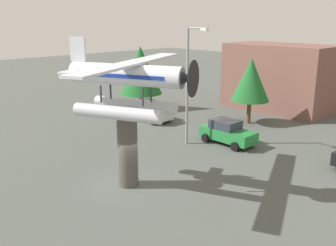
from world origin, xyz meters
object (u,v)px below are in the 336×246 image
(floatplane_monument, at_px, (128,84))
(streetlight_primary, at_px, (189,79))
(car_near_silver, at_px, (150,111))
(storefront_building, at_px, (279,77))
(tree_west, at_px, (141,70))
(tree_east, at_px, (251,80))
(car_mid_green, at_px, (227,132))
(display_pedestal, at_px, (128,151))

(floatplane_monument, xyz_separation_m, streetlight_primary, (-2.72, 7.44, -0.83))
(car_near_silver, bearing_deg, storefront_building, 65.57)
(tree_west, distance_m, tree_east, 11.14)
(storefront_building, bearing_deg, car_near_silver, -114.43)
(tree_west, xyz_separation_m, tree_east, (10.59, 3.45, -0.09))
(floatplane_monument, relative_size, storefront_building, 0.96)
(streetlight_primary, xyz_separation_m, tree_east, (-0.38, 8.00, -1.00))
(tree_west, relative_size, tree_east, 1.11)
(car_mid_green, bearing_deg, floatplane_monument, -84.80)
(tree_west, bearing_deg, car_mid_green, -10.56)
(display_pedestal, relative_size, storefront_building, 0.39)
(car_near_silver, bearing_deg, display_pedestal, -45.74)
(display_pedestal, height_order, storefront_building, storefront_building)
(display_pedestal, height_order, car_near_silver, display_pedestal)
(floatplane_monument, height_order, tree_west, floatplane_monument)
(streetlight_primary, bearing_deg, display_pedestal, -70.86)
(floatplane_monument, bearing_deg, streetlight_primary, 84.94)
(display_pedestal, height_order, streetlight_primary, streetlight_primary)
(floatplane_monument, relative_size, car_mid_green, 2.35)
(streetlight_primary, bearing_deg, floatplane_monument, -69.92)
(car_near_silver, relative_size, car_mid_green, 1.00)
(tree_west, bearing_deg, floatplane_monument, -41.21)
(display_pedestal, xyz_separation_m, car_near_silver, (-9.62, 9.87, -1.11))
(streetlight_primary, bearing_deg, car_mid_green, 49.44)
(storefront_building, bearing_deg, display_pedestal, -79.41)
(car_near_silver, xyz_separation_m, car_mid_green, (8.87, -0.22, 0.00))
(streetlight_primary, xyz_separation_m, storefront_building, (-1.51, 14.51, -1.60))
(storefront_building, bearing_deg, tree_east, -80.11)
(display_pedestal, xyz_separation_m, storefront_building, (-4.11, 22.00, 1.23))
(car_near_silver, relative_size, storefront_building, 0.41)
(car_mid_green, distance_m, tree_east, 6.91)
(tree_east, bearing_deg, storefront_building, 99.89)
(storefront_building, distance_m, tree_east, 6.64)
(floatplane_monument, height_order, car_near_silver, floatplane_monument)
(streetlight_primary, height_order, tree_east, streetlight_primary)
(display_pedestal, bearing_deg, tree_west, 138.41)
(streetlight_primary, bearing_deg, tree_east, 92.69)
(tree_east, bearing_deg, floatplane_monument, -78.66)
(tree_east, bearing_deg, display_pedestal, -79.12)
(floatplane_monument, distance_m, car_near_silver, 14.63)
(car_mid_green, bearing_deg, storefront_building, 105.21)
(car_near_silver, bearing_deg, tree_east, 40.21)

